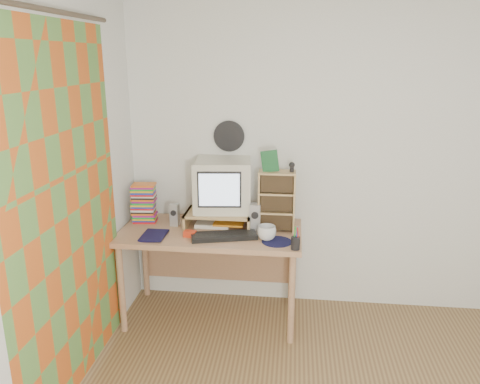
% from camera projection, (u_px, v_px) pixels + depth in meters
% --- Properties ---
extents(back_wall, '(3.50, 0.00, 3.50)m').
position_uv_depth(back_wall, '(345.00, 160.00, 3.72)').
color(back_wall, white).
rests_on(back_wall, floor).
extents(left_wall, '(0.00, 3.50, 3.50)m').
position_uv_depth(left_wall, '(11.00, 229.00, 2.25)').
color(left_wall, white).
rests_on(left_wall, floor).
extents(curtain, '(0.00, 2.20, 2.20)m').
position_uv_depth(curtain, '(68.00, 216.00, 2.73)').
color(curtain, '#C4551B').
rests_on(curtain, left_wall).
extents(wall_disc, '(0.25, 0.02, 0.25)m').
position_uv_depth(wall_disc, '(229.00, 136.00, 3.76)').
color(wall_disc, black).
rests_on(wall_disc, back_wall).
extents(desk, '(1.40, 0.70, 0.75)m').
position_uv_depth(desk, '(212.00, 243.00, 3.72)').
color(desk, tan).
rests_on(desk, floor).
extents(monitor_riser, '(0.52, 0.30, 0.12)m').
position_uv_depth(monitor_riser, '(219.00, 215.00, 3.69)').
color(monitor_riser, tan).
rests_on(monitor_riser, desk).
extents(crt_monitor, '(0.47, 0.47, 0.40)m').
position_uv_depth(crt_monitor, '(223.00, 186.00, 3.67)').
color(crt_monitor, beige).
rests_on(crt_monitor, monitor_riser).
extents(speaker_left, '(0.07, 0.07, 0.18)m').
position_uv_depth(speaker_left, '(175.00, 215.00, 3.71)').
color(speaker_left, '#AAABAF').
rests_on(speaker_left, desk).
extents(speaker_right, '(0.09, 0.09, 0.22)m').
position_uv_depth(speaker_right, '(255.00, 218.00, 3.58)').
color(speaker_right, '#AAABAF').
rests_on(speaker_right, desk).
extents(keyboard, '(0.51, 0.28, 0.03)m').
position_uv_depth(keyboard, '(224.00, 236.00, 3.47)').
color(keyboard, black).
rests_on(keyboard, desk).
extents(dvd_stack, '(0.19, 0.15, 0.26)m').
position_uv_depth(dvd_stack, '(144.00, 206.00, 3.78)').
color(dvd_stack, brown).
rests_on(dvd_stack, desk).
extents(cd_rack, '(0.28, 0.15, 0.47)m').
position_uv_depth(cd_rack, '(277.00, 201.00, 3.58)').
color(cd_rack, tan).
rests_on(cd_rack, desk).
extents(mug, '(0.17, 0.17, 0.11)m').
position_uv_depth(mug, '(267.00, 233.00, 3.42)').
color(mug, silver).
rests_on(mug, desk).
extents(diary, '(0.21, 0.16, 0.04)m').
position_uv_depth(diary, '(143.00, 234.00, 3.50)').
color(diary, '#100E34').
rests_on(diary, desk).
extents(mousepad, '(0.23, 0.23, 0.00)m').
position_uv_depth(mousepad, '(277.00, 242.00, 3.40)').
color(mousepad, '#111035').
rests_on(mousepad, desk).
extents(pen_cup, '(0.07, 0.07, 0.13)m').
position_uv_depth(pen_cup, '(296.00, 241.00, 3.25)').
color(pen_cup, black).
rests_on(pen_cup, desk).
extents(papers, '(0.27, 0.20, 0.04)m').
position_uv_depth(papers, '(220.00, 223.00, 3.73)').
color(papers, white).
rests_on(papers, desk).
extents(red_box, '(0.09, 0.06, 0.04)m').
position_uv_depth(red_box, '(190.00, 234.00, 3.49)').
color(red_box, red).
rests_on(red_box, desk).
extents(game_box, '(0.12, 0.03, 0.16)m').
position_uv_depth(game_box, '(270.00, 161.00, 3.49)').
color(game_box, '#175328').
rests_on(game_box, cd_rack).
extents(webcam, '(0.05, 0.05, 0.08)m').
position_uv_depth(webcam, '(292.00, 167.00, 3.49)').
color(webcam, black).
rests_on(webcam, cd_rack).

